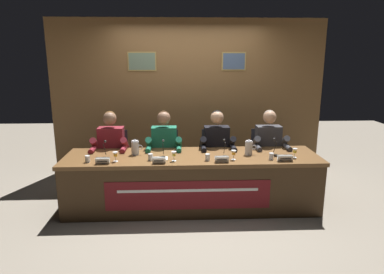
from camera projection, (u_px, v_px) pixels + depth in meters
name	position (u px, v px, depth m)	size (l,w,h in m)	color
ground_plane	(192.00, 206.00, 4.72)	(12.00, 12.00, 0.00)	gray
wall_back_panelled	(188.00, 98.00, 5.84)	(4.56, 0.14, 2.60)	brown
conference_table	(192.00, 174.00, 4.49)	(3.36, 0.86, 0.72)	brown
chair_far_left	(114.00, 162.00, 5.16)	(0.44, 0.44, 0.92)	black
panelist_far_left	(111.00, 148.00, 4.90)	(0.51, 0.48, 1.24)	black
nameplate_far_left	(102.00, 161.00, 4.18)	(0.17, 0.06, 0.08)	white
juice_glass_far_left	(115.00, 155.00, 4.27)	(0.06, 0.06, 0.12)	white
water_cup_far_left	(88.00, 159.00, 4.25)	(0.06, 0.06, 0.08)	silver
microphone_far_left	(104.00, 152.00, 4.42)	(0.06, 0.17, 0.22)	black
chair_center_left	(165.00, 161.00, 5.19)	(0.44, 0.44, 0.92)	black
panelist_center_left	(164.00, 147.00, 4.93)	(0.51, 0.48, 1.24)	black
nameplate_center_left	(159.00, 160.00, 4.20)	(0.16, 0.06, 0.08)	white
juice_glass_center_left	(174.00, 154.00, 4.29)	(0.06, 0.06, 0.12)	white
water_cup_center_left	(151.00, 157.00, 4.33)	(0.06, 0.06, 0.08)	silver
microphone_center_left	(163.00, 152.00, 4.45)	(0.06, 0.17, 0.22)	black
chair_center_right	(215.00, 161.00, 5.22)	(0.44, 0.44, 0.92)	black
panelist_center_right	(217.00, 147.00, 4.96)	(0.51, 0.48, 1.24)	black
nameplate_center_right	(222.00, 159.00, 4.24)	(0.17, 0.06, 0.08)	white
juice_glass_center_right	(234.00, 153.00, 4.34)	(0.06, 0.06, 0.12)	white
water_cup_center_right	(208.00, 158.00, 4.32)	(0.06, 0.06, 0.08)	silver
microphone_center_right	(225.00, 151.00, 4.49)	(0.06, 0.17, 0.22)	black
chair_far_right	(265.00, 160.00, 5.26)	(0.44, 0.44, 0.92)	black
panelist_far_right	(269.00, 146.00, 5.00)	(0.51, 0.48, 1.24)	black
nameplate_far_right	(285.00, 158.00, 4.29)	(0.19, 0.06, 0.08)	white
juice_glass_far_right	(295.00, 151.00, 4.43)	(0.06, 0.06, 0.12)	white
water_cup_far_right	(271.00, 157.00, 4.36)	(0.06, 0.06, 0.08)	silver
microphone_far_right	(276.00, 150.00, 4.54)	(0.06, 0.17, 0.22)	black
water_pitcher_left_side	(135.00, 148.00, 4.57)	(0.15, 0.10, 0.21)	silver
water_pitcher_right_side	(249.00, 148.00, 4.56)	(0.15, 0.10, 0.21)	silver
document_stack_center_left	(159.00, 159.00, 4.39)	(0.21, 0.15, 0.01)	white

